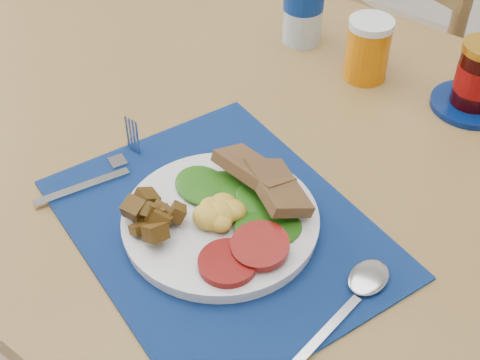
{
  "coord_description": "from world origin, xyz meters",
  "views": [
    {
      "loc": [
        0.53,
        -0.42,
        1.37
      ],
      "look_at": [
        0.15,
        0.07,
        0.8
      ],
      "focal_mm": 50.0,
      "sensor_mm": 36.0,
      "label": 1
    }
  ],
  "objects_px": {
    "breakfast_plate": "(216,217)",
    "juice_glass": "(368,51)",
    "chair_far": "(415,66)",
    "jam_on_saucer": "(477,80)"
  },
  "relations": [
    {
      "from": "breakfast_plate",
      "to": "juice_glass",
      "type": "height_order",
      "value": "juice_glass"
    },
    {
      "from": "juice_glass",
      "to": "chair_far",
      "type": "bearing_deg",
      "value": 100.13
    },
    {
      "from": "breakfast_plate",
      "to": "jam_on_saucer",
      "type": "bearing_deg",
      "value": 87.58
    },
    {
      "from": "breakfast_plate",
      "to": "juice_glass",
      "type": "distance_m",
      "value": 0.42
    },
    {
      "from": "jam_on_saucer",
      "to": "breakfast_plate",
      "type": "bearing_deg",
      "value": -108.65
    },
    {
      "from": "breakfast_plate",
      "to": "juice_glass",
      "type": "bearing_deg",
      "value": 109.51
    },
    {
      "from": "chair_far",
      "to": "breakfast_plate",
      "type": "height_order",
      "value": "chair_far"
    },
    {
      "from": "juice_glass",
      "to": "jam_on_saucer",
      "type": "bearing_deg",
      "value": 8.76
    },
    {
      "from": "chair_far",
      "to": "breakfast_plate",
      "type": "bearing_deg",
      "value": 115.82
    },
    {
      "from": "breakfast_plate",
      "to": "jam_on_saucer",
      "type": "height_order",
      "value": "jam_on_saucer"
    }
  ]
}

